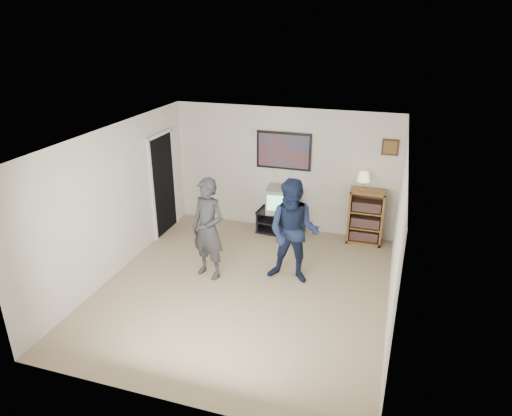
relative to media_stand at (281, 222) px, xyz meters
The scene contains 13 objects.
room_shell 2.14m from the media_stand, 91.02° to the right, with size 4.51×5.00×2.51m.
media_stand is the anchor object (origin of this frame).
crt_television 0.48m from the media_stand, ahead, with size 0.60×0.51×0.51m, color gray, non-canonical shape.
bookshelf 1.70m from the media_stand, ahead, with size 0.65×0.37×1.07m, color brown, non-canonical shape.
table_lamp 1.87m from the media_stand, ahead, with size 0.23×0.23×0.37m, color #F5EBBA, non-canonical shape.
person_tall 2.22m from the media_stand, 109.90° to the right, with size 0.63×0.42×1.73m, color #2C2C2F.
person_short 1.96m from the media_stand, 69.59° to the right, with size 0.86×0.67×1.76m, color #16203D.
controller_left 2.15m from the media_stand, 111.71° to the right, with size 0.04×0.13×0.04m, color white.
controller_right 1.89m from the media_stand, 69.08° to the right, with size 0.04×0.13×0.04m, color white.
poster 1.44m from the media_stand, 97.76° to the left, with size 1.10×0.03×0.75m, color black.
air_vent 1.83m from the media_stand, 156.80° to the left, with size 0.28×0.02×0.14m, color white.
small_picture 2.58m from the media_stand, ahead, with size 0.30×0.03×0.30m, color #3C1D13.
doorway 2.48m from the media_stand, 164.48° to the right, with size 0.03×0.85×2.00m, color black.
Camera 1 is at (2.08, -5.99, 4.05)m, focal length 32.00 mm.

